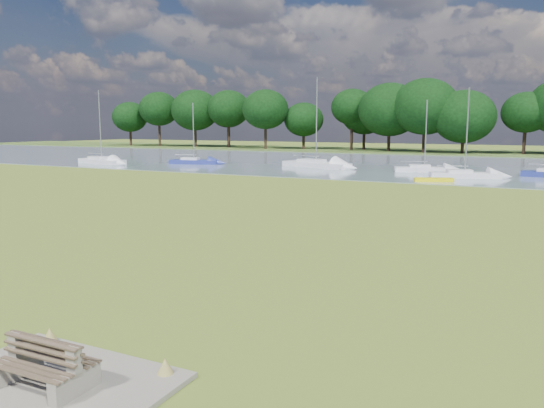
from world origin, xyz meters
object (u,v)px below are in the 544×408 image
at_px(bench_pair, 45,365).
at_px(sailboat_2, 315,162).
at_px(sailboat_7, 194,160).
at_px(sailboat_5, 424,168).
at_px(sailboat_6, 464,173).
at_px(sailboat_4, 101,160).
at_px(kayak, 434,180).

height_order(bench_pair, sailboat_2, sailboat_2).
bearing_deg(sailboat_2, sailboat_7, -153.23).
xyz_separation_m(sailboat_2, sailboat_5, (11.67, -0.82, -0.07)).
bearing_deg(sailboat_6, sailboat_4, 163.44).
distance_m(sailboat_2, sailboat_6, 16.69).
xyz_separation_m(sailboat_2, sailboat_6, (15.89, -5.11, -0.07)).
bearing_deg(sailboat_2, kayak, -15.90).
relative_size(sailboat_4, sailboat_5, 1.23).
distance_m(bench_pair, kayak, 38.00).
distance_m(sailboat_4, sailboat_7, 10.96).
relative_size(kayak, sailboat_7, 0.44).
height_order(bench_pair, sailboat_5, sailboat_5).
distance_m(kayak, sailboat_5, 9.03).
xyz_separation_m(kayak, sailboat_4, (-38.55, 2.93, 0.33)).
xyz_separation_m(kayak, sailboat_6, (1.80, 4.42, 0.27)).
relative_size(bench_pair, kayak, 0.56).
distance_m(bench_pair, sailboat_4, 56.08).
relative_size(bench_pair, sailboat_7, 0.24).
xyz_separation_m(bench_pair, sailboat_7, (-28.30, 45.33, 0.02)).
xyz_separation_m(bench_pair, sailboat_6, (2.01, 42.42, -0.00)).
distance_m(sailboat_2, sailboat_4, 25.33).
distance_m(bench_pair, sailboat_2, 49.51).
height_order(kayak, sailboat_6, sailboat_6).
distance_m(kayak, sailboat_7, 29.44).
relative_size(bench_pair, sailboat_6, 0.22).
relative_size(sailboat_2, sailboat_5, 1.39).
distance_m(sailboat_5, sailboat_7, 26.12).
bearing_deg(sailboat_5, sailboat_2, 158.57).
bearing_deg(sailboat_5, sailboat_7, 165.60).
height_order(sailboat_2, sailboat_7, sailboat_2).
xyz_separation_m(kayak, sailboat_2, (-14.09, 9.52, 0.34)).
bearing_deg(bench_pair, sailboat_7, 121.29).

